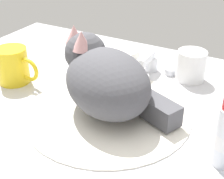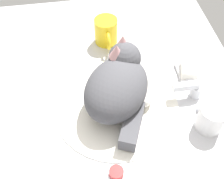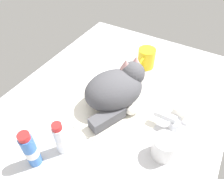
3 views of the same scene
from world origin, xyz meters
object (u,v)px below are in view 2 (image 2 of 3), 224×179
object	(u,v)px
faucet	(193,90)
cat	(119,85)
coffee_mug	(106,32)
rinse_cup	(211,118)
soap_bar	(189,69)

from	to	relation	value
faucet	cat	size ratio (longest dim) A/B	0.46
coffee_mug	rinse_cup	xyz separation A→B (cm)	(39.01, 23.10, -0.64)
cat	soap_bar	size ratio (longest dim) A/B	4.32
faucet	cat	world-z (taller)	cat
faucet	soap_bar	xyz separation A→B (cm)	(-8.45, 1.61, 0.01)
coffee_mug	rinse_cup	size ratio (longest dim) A/B	1.53
faucet	soap_bar	bearing A→B (deg)	169.20
cat	rinse_cup	distance (cm)	26.60
cat	rinse_cup	size ratio (longest dim) A/B	3.84
faucet	rinse_cup	world-z (taller)	rinse_cup
rinse_cup	cat	bearing A→B (deg)	-116.90
cat	coffee_mug	xyz separation A→B (cm)	(-27.12, 0.34, -3.44)
coffee_mug	soap_bar	world-z (taller)	coffee_mug
faucet	rinse_cup	distance (cm)	11.13
coffee_mug	rinse_cup	distance (cm)	45.34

